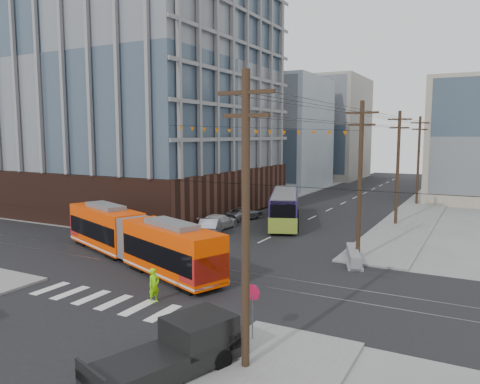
% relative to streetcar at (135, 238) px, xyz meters
% --- Properties ---
extents(ground, '(160.00, 160.00, 0.00)m').
position_rel_streetcar_xyz_m(ground, '(4.97, -3.65, -1.69)').
color(ground, slate).
extents(office_building, '(30.00, 25.00, 28.60)m').
position_rel_streetcar_xyz_m(office_building, '(-17.03, 19.35, 12.61)').
color(office_building, '#381E16').
rests_on(office_building, ground).
extents(bg_bldg_nw_near, '(18.00, 16.00, 18.00)m').
position_rel_streetcar_xyz_m(bg_bldg_nw_near, '(-12.03, 48.35, 7.31)').
color(bg_bldg_nw_near, '#8C99A5').
rests_on(bg_bldg_nw_near, ground).
extents(bg_bldg_nw_far, '(16.00, 18.00, 20.00)m').
position_rel_streetcar_xyz_m(bg_bldg_nw_far, '(-9.03, 68.35, 8.31)').
color(bg_bldg_nw_far, gray).
rests_on(bg_bldg_nw_far, ground).
extents(utility_pole_near, '(0.30, 0.30, 11.00)m').
position_rel_streetcar_xyz_m(utility_pole_near, '(13.47, -9.65, 3.81)').
color(utility_pole_near, black).
rests_on(utility_pole_near, ground).
extents(utility_pole_far, '(0.30, 0.30, 11.00)m').
position_rel_streetcar_xyz_m(utility_pole_far, '(13.47, 52.35, 3.81)').
color(utility_pole_far, black).
rests_on(utility_pole_far, ground).
extents(streetcar, '(17.24, 8.83, 3.39)m').
position_rel_streetcar_xyz_m(streetcar, '(0.00, 0.00, 0.00)').
color(streetcar, '#F73E00').
rests_on(streetcar, ground).
extents(city_bus, '(6.53, 11.82, 3.31)m').
position_rel_streetcar_xyz_m(city_bus, '(3.78, 17.56, -0.04)').
color(city_bus, '#231843').
rests_on(city_bus, ground).
extents(pickup_truck, '(3.75, 6.02, 1.92)m').
position_rel_streetcar_xyz_m(pickup_truck, '(11.24, -11.66, -0.73)').
color(pickup_truck, black).
rests_on(pickup_truck, ground).
extents(parked_car_silver, '(3.27, 4.87, 1.52)m').
position_rel_streetcar_xyz_m(parked_car_silver, '(-0.09, 10.01, -0.93)').
color(parked_car_silver, '#AAAFBA').
rests_on(parked_car_silver, ground).
extents(parked_car_white, '(2.10, 4.95, 1.42)m').
position_rel_streetcar_xyz_m(parked_car_white, '(-0.77, 12.49, -0.98)').
color(parked_car_white, silver).
rests_on(parked_car_white, ground).
extents(parked_car_grey, '(3.14, 4.87, 1.25)m').
position_rel_streetcar_xyz_m(parked_car_grey, '(-0.95, 18.04, -1.07)').
color(parked_car_grey, slate).
rests_on(parked_car_grey, ground).
extents(pedestrian, '(0.56, 0.74, 1.82)m').
position_rel_streetcar_xyz_m(pedestrian, '(6.02, -5.62, -0.78)').
color(pedestrian, '#89F907').
rests_on(pedestrian, ground).
extents(stop_sign, '(0.79, 0.79, 2.34)m').
position_rel_streetcar_xyz_m(stop_sign, '(12.65, -7.40, -0.52)').
color(stop_sign, '#AA1034').
rests_on(stop_sign, ground).
extents(jersey_barrier, '(2.38, 4.55, 0.89)m').
position_rel_streetcar_xyz_m(jersey_barrier, '(13.27, 6.96, -1.25)').
color(jersey_barrier, slate).
rests_on(jersey_barrier, ground).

